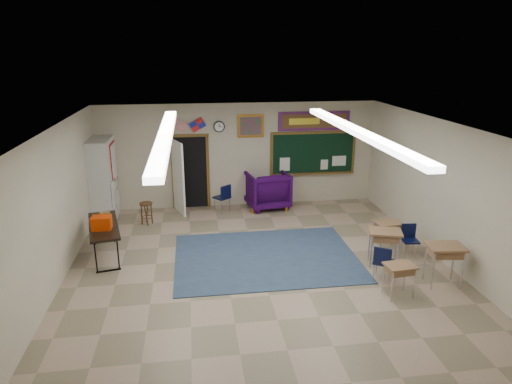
{
  "coord_description": "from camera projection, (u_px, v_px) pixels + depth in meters",
  "views": [
    {
      "loc": [
        -1.32,
        -8.32,
        4.44
      ],
      "look_at": [
        0.08,
        1.5,
        1.32
      ],
      "focal_mm": 32.0,
      "sensor_mm": 36.0,
      "label": 1
    }
  ],
  "objects": [
    {
      "name": "storage_cabinet",
      "position": [
        103.0,
        180.0,
        12.17
      ],
      "size": [
        0.59,
        1.25,
        2.2
      ],
      "color": "#BBBCB7",
      "rests_on": "floor"
    },
    {
      "name": "back_wall",
      "position": [
        239.0,
        155.0,
        13.17
      ],
      "size": [
        8.0,
        0.04,
        3.0
      ],
      "primitive_type": "cube",
      "color": "beige",
      "rests_on": "floor"
    },
    {
      "name": "area_rug",
      "position": [
        266.0,
        257.0,
        10.15
      ],
      "size": [
        4.0,
        3.0,
        0.02
      ],
      "primitive_type": "cube",
      "color": "#32485F",
      "rests_on": "floor"
    },
    {
      "name": "floor",
      "position": [
        263.0,
        275.0,
        9.37
      ],
      "size": [
        9.0,
        9.0,
        0.0
      ],
      "primitive_type": "plane",
      "color": "#9F866D",
      "rests_on": "ground"
    },
    {
      "name": "right_wall",
      "position": [
        453.0,
        197.0,
        9.46
      ],
      "size": [
        0.04,
        9.0,
        3.0
      ],
      "primitive_type": "cube",
      "color": "beige",
      "rests_on": "floor"
    },
    {
      "name": "bulletin_board",
      "position": [
        314.0,
        121.0,
        13.15
      ],
      "size": [
        2.1,
        0.05,
        0.55
      ],
      "color": "#A1180D",
      "rests_on": "back_wall"
    },
    {
      "name": "doorway",
      "position": [
        187.0,
        173.0,
        12.96
      ],
      "size": [
        1.1,
        0.89,
        2.16
      ],
      "color": "black",
      "rests_on": "back_wall"
    },
    {
      "name": "student_desk_back_right",
      "position": [
        444.0,
        263.0,
        8.87
      ],
      "size": [
        0.74,
        0.59,
        0.82
      ],
      "rotation": [
        0.0,
        0.0,
        -0.11
      ],
      "color": "brown",
      "rests_on": "floor"
    },
    {
      "name": "student_chair_desk_a",
      "position": [
        383.0,
        263.0,
        9.06
      ],
      "size": [
        0.53,
        0.53,
        0.76
      ],
      "primitive_type": null,
      "rotation": [
        0.0,
        0.0,
        2.56
      ],
      "color": "black",
      "rests_on": "floor"
    },
    {
      "name": "folding_table",
      "position": [
        105.0,
        239.0,
        10.1
      ],
      "size": [
        0.97,
        1.9,
        1.03
      ],
      "rotation": [
        0.0,
        0.0,
        0.21
      ],
      "color": "black",
      "rests_on": "floor"
    },
    {
      "name": "wooden_stool",
      "position": [
        147.0,
        213.0,
        12.0
      ],
      "size": [
        0.34,
        0.34,
        0.59
      ],
      "color": "#513018",
      "rests_on": "floor"
    },
    {
      "name": "student_desk_front_left",
      "position": [
        384.0,
        246.0,
        9.64
      ],
      "size": [
        0.78,
        0.67,
        0.8
      ],
      "rotation": [
        0.0,
        0.0,
        -0.28
      ],
      "color": "brown",
      "rests_on": "floor"
    },
    {
      "name": "wall_flags",
      "position": [
        188.0,
        123.0,
        12.63
      ],
      "size": [
        1.16,
        0.06,
        0.7
      ],
      "primitive_type": null,
      "color": "red",
      "rests_on": "back_wall"
    },
    {
      "name": "student_desk_front_right",
      "position": [
        387.0,
        234.0,
        10.42
      ],
      "size": [
        0.61,
        0.47,
        0.69
      ],
      "rotation": [
        0.0,
        0.0,
        0.08
      ],
      "color": "brown",
      "rests_on": "floor"
    },
    {
      "name": "framed_art_print",
      "position": [
        251.0,
        126.0,
        12.93
      ],
      "size": [
        0.75,
        0.05,
        0.65
      ],
      "color": "#A76820",
      "rests_on": "back_wall"
    },
    {
      "name": "left_wall",
      "position": [
        48.0,
        216.0,
        8.38
      ],
      "size": [
        0.04,
        9.0,
        3.0
      ],
      "primitive_type": "cube",
      "color": "beige",
      "rests_on": "floor"
    },
    {
      "name": "student_desk_back_left",
      "position": [
        399.0,
        279.0,
        8.46
      ],
      "size": [
        0.58,
        0.46,
        0.65
      ],
      "rotation": [
        0.0,
        0.0,
        0.1
      ],
      "color": "brown",
      "rests_on": "floor"
    },
    {
      "name": "wall_clock",
      "position": [
        219.0,
        127.0,
        12.81
      ],
      "size": [
        0.32,
        0.05,
        0.32
      ],
      "color": "black",
      "rests_on": "back_wall"
    },
    {
      "name": "ceiling",
      "position": [
        263.0,
        130.0,
        8.47
      ],
      "size": [
        8.0,
        9.0,
        0.04
      ],
      "primitive_type": "cube",
      "color": "silver",
      "rests_on": "back_wall"
    },
    {
      "name": "front_wall",
      "position": [
        331.0,
        349.0,
        4.67
      ],
      "size": [
        8.0,
        0.04,
        3.0
      ],
      "primitive_type": "cube",
      "color": "beige",
      "rests_on": "floor"
    },
    {
      "name": "fluorescent_strips",
      "position": [
        263.0,
        133.0,
        8.48
      ],
      "size": [
        3.86,
        6.0,
        0.1
      ],
      "primitive_type": null,
      "color": "white",
      "rests_on": "ceiling"
    },
    {
      "name": "student_chair_desk_b",
      "position": [
        410.0,
        241.0,
        10.1
      ],
      "size": [
        0.4,
        0.4,
        0.72
      ],
      "primitive_type": null,
      "rotation": [
        0.0,
        0.0,
        -0.11
      ],
      "color": "black",
      "rests_on": "floor"
    },
    {
      "name": "wingback_armchair",
      "position": [
        267.0,
        190.0,
        13.23
      ],
      "size": [
        1.31,
        1.34,
        1.07
      ],
      "primitive_type": "imported",
      "rotation": [
        0.0,
        0.0,
        3.3
      ],
      "color": "#240537",
      "rests_on": "floor"
    },
    {
      "name": "student_chair_reading",
      "position": [
        222.0,
        198.0,
        12.9
      ],
      "size": [
        0.57,
        0.57,
        0.81
      ],
      "primitive_type": null,
      "rotation": [
        0.0,
        0.0,
        3.81
      ],
      "color": "black",
      "rests_on": "floor"
    },
    {
      "name": "chalkboard",
      "position": [
        313.0,
        154.0,
        13.44
      ],
      "size": [
        2.55,
        0.14,
        1.3
      ],
      "color": "brown",
      "rests_on": "back_wall"
    }
  ]
}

